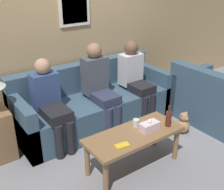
# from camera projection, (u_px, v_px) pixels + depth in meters

# --- Properties ---
(ground_plane) EXTENTS (16.00, 16.00, 0.00)m
(ground_plane) POSITION_uv_depth(u_px,v_px,m) (114.00, 137.00, 3.95)
(ground_plane) COLOR gray
(wall_back) EXTENTS (9.00, 0.08, 2.60)m
(wall_back) POSITION_uv_depth(u_px,v_px,m) (74.00, 32.00, 4.15)
(wall_back) COLOR tan
(wall_back) RESTS_ON ground_plane
(couch_main) EXTENTS (2.35, 0.89, 0.88)m
(couch_main) POSITION_uv_depth(u_px,v_px,m) (93.00, 104.00, 4.21)
(couch_main) COLOR #385166
(couch_main) RESTS_ON ground_plane
(couch_side) EXTENTS (0.89, 1.44, 0.88)m
(couch_side) POSITION_uv_depth(u_px,v_px,m) (222.00, 106.00, 4.15)
(couch_side) COLOR #385166
(couch_side) RESTS_ON ground_plane
(coffee_table) EXTENTS (1.16, 0.49, 0.46)m
(coffee_table) POSITION_uv_depth(u_px,v_px,m) (134.00, 138.00, 3.21)
(coffee_table) COLOR olive
(coffee_table) RESTS_ON ground_plane
(wine_bottle) EXTENTS (0.07, 0.07, 0.26)m
(wine_bottle) POSITION_uv_depth(u_px,v_px,m) (169.00, 118.00, 3.29)
(wine_bottle) COLOR #562319
(wine_bottle) RESTS_ON coffee_table
(drinking_glass) EXTENTS (0.08, 0.08, 0.09)m
(drinking_glass) POSITION_uv_depth(u_px,v_px,m) (136.00, 123.00, 3.30)
(drinking_glass) COLOR silver
(drinking_glass) RESTS_ON coffee_table
(book_stack) EXTENTS (0.16, 0.10, 0.02)m
(book_stack) POSITION_uv_depth(u_px,v_px,m) (122.00, 145.00, 2.95)
(book_stack) COLOR gold
(book_stack) RESTS_ON coffee_table
(tissue_box) EXTENTS (0.23, 0.12, 0.15)m
(tissue_box) POSITION_uv_depth(u_px,v_px,m) (149.00, 126.00, 3.22)
(tissue_box) COLOR silver
(tissue_box) RESTS_ON coffee_table
(person_left) EXTENTS (0.34, 0.66, 1.15)m
(person_left) POSITION_uv_depth(u_px,v_px,m) (50.00, 101.00, 3.57)
(person_left) COLOR black
(person_left) RESTS_ON ground_plane
(person_middle) EXTENTS (0.34, 0.62, 1.24)m
(person_middle) POSITION_uv_depth(u_px,v_px,m) (99.00, 84.00, 3.95)
(person_middle) COLOR #2D334C
(person_middle) RESTS_ON ground_plane
(person_right) EXTENTS (0.34, 0.60, 1.19)m
(person_right) POSITION_uv_depth(u_px,v_px,m) (135.00, 77.00, 4.29)
(person_right) COLOR black
(person_right) RESTS_ON ground_plane
(teddy_bear) EXTENTS (0.20, 0.20, 0.32)m
(teddy_bear) POSITION_uv_depth(u_px,v_px,m) (183.00, 124.00, 4.01)
(teddy_bear) COLOR #A87A51
(teddy_bear) RESTS_ON ground_plane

